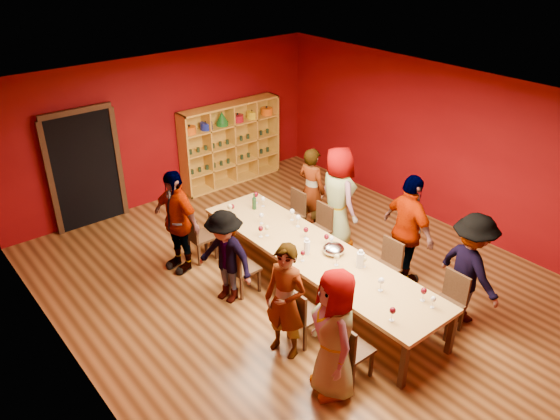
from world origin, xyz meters
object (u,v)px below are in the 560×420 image
at_px(person_right_3, 338,197).
at_px(spittoon_bowl, 334,249).
at_px(wine_bottle, 254,203).
at_px(person_right_0, 470,269).
at_px(person_right_4, 311,190).
at_px(chair_person_right_3, 320,226).
at_px(tasting_table, 315,255).
at_px(chair_person_right_1, 387,264).
at_px(shelving_unit, 230,140).
at_px(person_left_1, 285,301).
at_px(person_left_3, 225,257).
at_px(chair_person_left_0, 349,348).
at_px(person_left_4, 176,221).
at_px(person_left_0, 334,334).
at_px(person_right_1, 408,231).
at_px(chair_person_right_0, 450,299).
at_px(chair_person_left_3, 239,266).
at_px(chair_person_left_4, 197,235).
at_px(chair_person_right_4, 294,211).
at_px(chair_person_left_1, 302,313).

xyz_separation_m(person_right_3, spittoon_bowl, (-1.14, -1.08, -0.10)).
bearing_deg(wine_bottle, person_right_0, -71.84).
height_order(person_right_0, person_right_4, person_right_0).
xyz_separation_m(chair_person_right_3, spittoon_bowl, (-0.73, -1.08, 0.33)).
bearing_deg(tasting_table, chair_person_right_1, -36.21).
distance_m(shelving_unit, person_left_1, 5.69).
height_order(shelving_unit, person_left_3, shelving_unit).
relative_size(person_right_0, chair_person_right_1, 1.92).
bearing_deg(chair_person_left_0, person_left_4, 95.80).
bearing_deg(chair_person_left_0, wine_bottle, 72.89).
distance_m(shelving_unit, person_right_0, 6.15).
height_order(chair_person_right_1, wine_bottle, wine_bottle).
relative_size(shelving_unit, spittoon_bowl, 7.19).
bearing_deg(person_left_0, spittoon_bowl, 160.28).
height_order(person_left_1, person_right_1, person_right_1).
distance_m(chair_person_right_0, person_right_3, 2.77).
xyz_separation_m(tasting_table, chair_person_right_1, (0.91, -0.67, -0.20)).
height_order(person_left_1, chair_person_left_3, person_left_1).
distance_m(person_left_0, person_right_3, 3.55).
bearing_deg(person_right_0, wine_bottle, 32.35).
bearing_deg(person_left_0, wine_bottle, -177.26).
xyz_separation_m(chair_person_left_4, chair_person_right_3, (1.82, -1.09, 0.00)).
xyz_separation_m(person_left_4, person_right_4, (2.61, -0.39, -0.08)).
bearing_deg(spittoon_bowl, tasting_table, 131.88).
bearing_deg(chair_person_right_1, tasting_table, 143.79).
relative_size(person_right_3, spittoon_bowl, 5.56).
bearing_deg(chair_person_right_0, person_left_1, 152.72).
distance_m(person_left_1, person_left_3, 1.47).
distance_m(person_left_1, chair_person_right_3, 2.68).
xyz_separation_m(chair_person_right_1, chair_person_right_4, (0.00, 2.24, 0.00)).
xyz_separation_m(person_left_0, person_right_3, (2.51, 2.50, 0.06)).
relative_size(person_left_4, chair_person_right_0, 2.01).
height_order(person_right_1, chair_person_right_4, person_right_1).
bearing_deg(person_left_3, spittoon_bowl, 40.08).
relative_size(person_left_0, chair_person_right_3, 1.96).
relative_size(shelving_unit, person_right_0, 1.41).
relative_size(person_right_3, person_right_4, 1.14).
xyz_separation_m(chair_person_right_1, person_right_1, (0.43, 0.00, 0.44)).
bearing_deg(spittoon_bowl, person_left_4, 123.90).
distance_m(shelving_unit, chair_person_right_0, 6.18).
height_order(tasting_table, chair_person_left_0, chair_person_left_0).
height_order(chair_person_left_3, chair_person_right_1, same).
height_order(chair_person_right_0, person_right_0, person_right_0).
xyz_separation_m(person_left_1, chair_person_right_1, (2.11, 0.07, -0.34)).
height_order(chair_person_left_1, person_left_4, person_left_4).
distance_m(chair_person_left_0, person_left_1, 1.00).
xyz_separation_m(person_left_0, chair_person_right_0, (2.10, -0.20, -0.38)).
distance_m(tasting_table, spittoon_bowl, 0.30).
bearing_deg(chair_person_right_1, chair_person_left_0, -152.05).
height_order(tasting_table, person_left_4, person_left_4).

